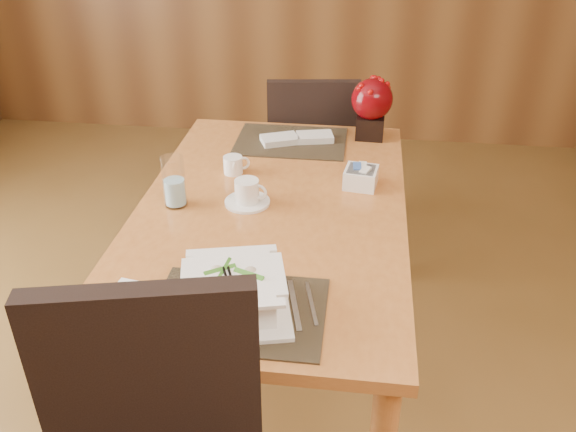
# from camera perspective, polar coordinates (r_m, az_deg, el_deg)

# --- Properties ---
(dining_table) EXTENTS (0.90, 1.50, 0.75)m
(dining_table) POSITION_cam_1_polar(r_m,az_deg,el_deg) (2.10, -1.58, -1.49)
(dining_table) COLOR #BF7235
(dining_table) RESTS_ON ground
(placemat_near) EXTENTS (0.45, 0.33, 0.01)m
(placemat_near) POSITION_cam_1_polar(r_m,az_deg,el_deg) (1.60, -4.66, -8.86)
(placemat_near) COLOR black
(placemat_near) RESTS_ON dining_table
(placemat_far) EXTENTS (0.45, 0.33, 0.01)m
(placemat_far) POSITION_cam_1_polar(r_m,az_deg,el_deg) (2.53, 0.29, 7.01)
(placemat_far) COLOR black
(placemat_far) RESTS_ON dining_table
(soup_setting) EXTENTS (0.34, 0.34, 0.11)m
(soup_setting) POSITION_cam_1_polar(r_m,az_deg,el_deg) (1.57, -5.09, -7.26)
(soup_setting) COLOR white
(soup_setting) RESTS_ON dining_table
(coffee_cup) EXTENTS (0.15, 0.15, 0.09)m
(coffee_cup) POSITION_cam_1_polar(r_m,az_deg,el_deg) (2.06, -3.86, 2.11)
(coffee_cup) COLOR white
(coffee_cup) RESTS_ON dining_table
(water_glass) EXTENTS (0.10, 0.10, 0.18)m
(water_glass) POSITION_cam_1_polar(r_m,az_deg,el_deg) (2.05, -10.62, 3.18)
(water_glass) COLOR silver
(water_glass) RESTS_ON dining_table
(creamer_jug) EXTENTS (0.12, 0.12, 0.07)m
(creamer_jug) POSITION_cam_1_polar(r_m,az_deg,el_deg) (2.27, -5.17, 4.79)
(creamer_jug) COLOR white
(creamer_jug) RESTS_ON dining_table
(sugar_caddy) EXTENTS (0.13, 0.13, 0.07)m
(sugar_caddy) POSITION_cam_1_polar(r_m,az_deg,el_deg) (2.18, 6.83, 3.60)
(sugar_caddy) COLOR white
(sugar_caddy) RESTS_ON dining_table
(berry_decor) EXTENTS (0.17, 0.17, 0.25)m
(berry_decor) POSITION_cam_1_polar(r_m,az_deg,el_deg) (2.55, 7.83, 10.28)
(berry_decor) COLOR black
(berry_decor) RESTS_ON dining_table
(napkins_far) EXTENTS (0.31, 0.19, 0.03)m
(napkins_far) POSITION_cam_1_polar(r_m,az_deg,el_deg) (2.52, 1.11, 7.30)
(napkins_far) COLOR silver
(napkins_far) RESTS_ON dining_table
(bread_plate) EXTENTS (0.17, 0.17, 0.01)m
(bread_plate) POSITION_cam_1_polar(r_m,az_deg,el_deg) (1.68, -14.31, -7.66)
(bread_plate) COLOR white
(bread_plate) RESTS_ON dining_table
(far_chair) EXTENTS (0.48, 0.49, 0.93)m
(far_chair) POSITION_cam_1_polar(r_m,az_deg,el_deg) (2.96, 2.20, 5.75)
(far_chair) COLOR black
(far_chair) RESTS_ON ground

